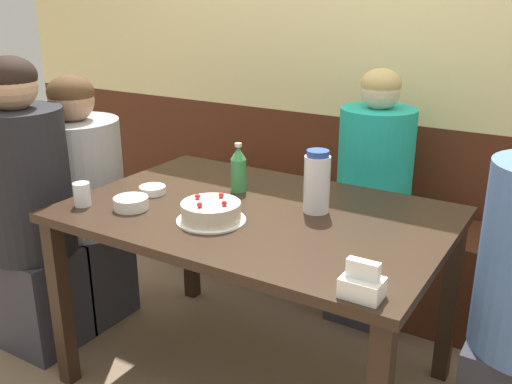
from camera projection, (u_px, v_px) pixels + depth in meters
The scene contains 14 objects.
ground_plane at pixel (256, 377), 2.35m from camera, with size 12.00×12.00×0.00m, color #846B51.
back_wall at pixel (368, 47), 2.78m from camera, with size 4.80×0.04×2.50m.
bench_seat at pixel (340, 252), 2.94m from camera, with size 2.02×0.38×0.47m.
dining_table at pixel (256, 232), 2.13m from camera, with size 1.38×0.92×0.74m.
birthday_cake at pixel (211, 212), 1.99m from camera, with size 0.25×0.25×0.09m.
water_pitcher at pixel (317, 182), 2.05m from camera, with size 0.10×0.10×0.23m.
soju_bottle at pixel (238, 169), 2.28m from camera, with size 0.06×0.06×0.20m.
napkin_holder at pixel (362, 284), 1.49m from camera, with size 0.11×0.08×0.11m.
bowl_soup_white at pixel (152, 190), 2.27m from camera, with size 0.11×0.11×0.03m.
bowl_rice_small at pixel (131, 203), 2.11m from camera, with size 0.13×0.13×0.04m.
glass_water_tall at pixel (82, 194), 2.13m from camera, with size 0.06×0.06×0.09m.
person_teal_shirt at pixel (28, 211), 2.39m from camera, with size 0.37×0.37×1.27m.
person_pale_blue_shirt at pixel (372, 205), 2.64m from camera, with size 0.34×0.34×1.19m.
person_dark_striped at pixel (82, 202), 2.63m from camera, with size 0.39×0.39×1.17m.
Camera 1 is at (1.02, -1.67, 1.50)m, focal length 40.00 mm.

